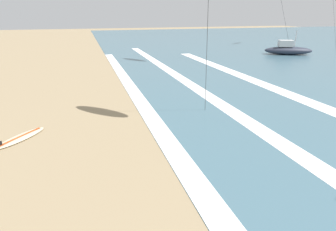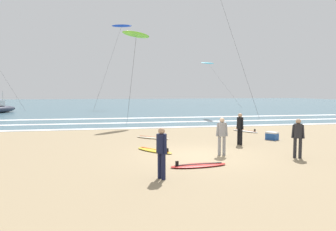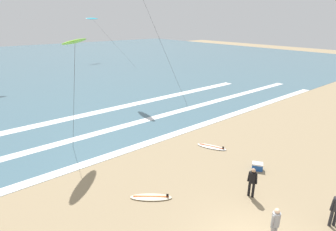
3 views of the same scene
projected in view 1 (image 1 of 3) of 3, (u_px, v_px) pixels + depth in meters
The scene contains 4 objects.
wave_foam_shoreline at pixel (180, 159), 8.79m from camera, with size 49.53×0.78×0.01m, color white.
wave_foam_mid_break at pixel (249, 123), 11.70m from camera, with size 55.19×0.85×0.01m, color white.
surfboard_foreground_flat at pixel (21, 137), 10.25m from camera, with size 1.99×1.81×0.25m.
offshore_boat at pixel (288, 50), 30.73m from camera, with size 3.70×5.44×2.70m.
Camera 1 is at (9.20, 7.79, 4.48)m, focal length 28.79 mm.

